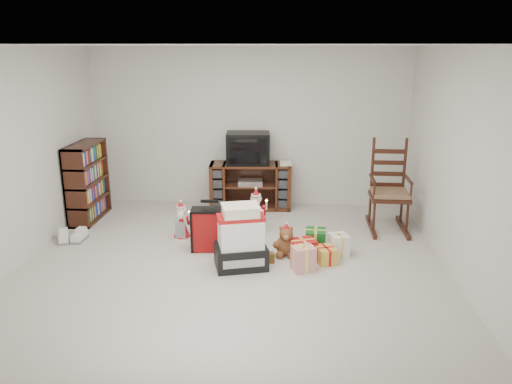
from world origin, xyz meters
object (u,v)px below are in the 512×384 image
mrs_claus_figurine (182,225)px  sneaker_pair (72,237)px  bookshelf (88,183)px  santa_figurine (256,215)px  rocking_chair (388,197)px  red_suitcase (209,229)px  tv_stand (250,186)px  gift_pile (241,241)px  gift_cluster (316,248)px  teddy_bear (286,243)px  crt_television (248,148)px

mrs_claus_figurine → sneaker_pair: size_ratio=1.37×
bookshelf → santa_figurine: 2.57m
rocking_chair → bookshelf: bearing=179.7°
red_suitcase → sneaker_pair: 1.90m
tv_stand → bookshelf: 2.46m
santa_figurine → gift_pile: bearing=-94.8°
gift_pile → gift_cluster: (0.89, 0.30, -0.19)m
tv_stand → rocking_chair: (2.00, -0.78, 0.09)m
sneaker_pair → bookshelf: bearing=82.7°
rocking_chair → teddy_bear: bearing=-141.6°
bookshelf → teddy_bear: size_ratio=3.05×
gift_pile → gift_cluster: 0.96m
sneaker_pair → crt_television: 2.88m
tv_stand → rocking_chair: rocking_chair is taller
gift_cluster → crt_television: crt_television is taller
teddy_bear → gift_pile: bearing=-144.4°
red_suitcase → mrs_claus_figurine: 0.56m
teddy_bear → gift_cluster: bearing=-11.5°
red_suitcase → gift_cluster: red_suitcase is taller
mrs_claus_figurine → teddy_bear: bearing=-17.7°
gift_pile → crt_television: crt_television is taller
bookshelf → mrs_claus_figurine: size_ratio=2.14×
red_suitcase → teddy_bear: bearing=-8.9°
crt_television → mrs_claus_figurine: bearing=-122.5°
tv_stand → gift_pile: 2.24m
bookshelf → red_suitcase: size_ratio=1.78×
red_suitcase → santa_figurine: size_ratio=1.02×
gift_cluster → crt_television: (-0.99, 1.95, 0.84)m
tv_stand → teddy_bear: size_ratio=3.44×
rocking_chair → santa_figurine: (-1.84, -0.30, -0.21)m
rocking_chair → teddy_bear: 1.80m
rocking_chair → gift_cluster: bearing=-131.2°
tv_stand → teddy_bear: bearing=-75.7°
bookshelf → rocking_chair: size_ratio=0.87×
bookshelf → gift_pile: bearing=-32.6°
teddy_bear → sneaker_pair: bearing=174.6°
red_suitcase → crt_television: bearing=76.0°
mrs_claus_figurine → gift_cluster: mrs_claus_figurine is taller
bookshelf → crt_television: size_ratio=1.65×
red_suitcase → gift_cluster: 1.35m
bookshelf → crt_television: bearing=16.7°
mrs_claus_figurine → gift_cluster: (1.76, -0.52, -0.07)m
santa_figurine → mrs_claus_figurine: (-0.97, -0.34, -0.04)m
tv_stand → sneaker_pair: bearing=-147.9°
bookshelf → red_suitcase: bookshelf is taller
red_suitcase → teddy_bear: (0.97, -0.10, -0.11)m
tv_stand → sneaker_pair: 2.78m
mrs_claus_figurine → crt_television: size_ratio=0.77×
santa_figurine → bookshelf: bearing=171.2°
santa_figurine → sneaker_pair: 2.48m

